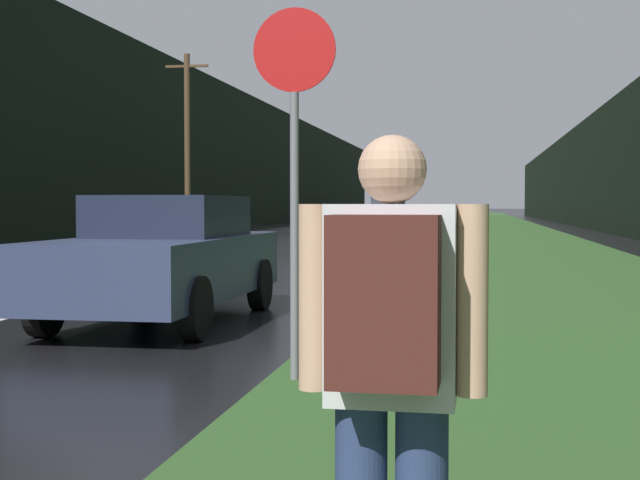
% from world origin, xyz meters
% --- Properties ---
extents(grass_verge, '(6.00, 240.00, 0.02)m').
position_xyz_m(grass_verge, '(7.11, 40.00, 0.01)').
color(grass_verge, '#2D5123').
rests_on(grass_verge, ground_plane).
extents(lane_stripe_c, '(0.12, 3.00, 0.01)m').
position_xyz_m(lane_stripe_c, '(0.00, 15.88, 0.00)').
color(lane_stripe_c, silver).
rests_on(lane_stripe_c, ground_plane).
extents(lane_stripe_d, '(0.12, 3.00, 0.01)m').
position_xyz_m(lane_stripe_d, '(0.00, 22.88, 0.00)').
color(lane_stripe_d, silver).
rests_on(lane_stripe_d, ground_plane).
extents(treeline_far_side, '(2.00, 140.00, 8.74)m').
position_xyz_m(treeline_far_side, '(-10.11, 50.00, 4.37)').
color(treeline_far_side, black).
rests_on(treeline_far_side, ground_plane).
extents(treeline_near_side, '(2.00, 140.00, 6.49)m').
position_xyz_m(treeline_near_side, '(13.11, 50.00, 3.24)').
color(treeline_near_side, black).
rests_on(treeline_near_side, ground_plane).
extents(utility_pole_far, '(1.80, 0.24, 7.58)m').
position_xyz_m(utility_pole_far, '(-5.92, 35.09, 3.92)').
color(utility_pole_far, '#4C3823').
rests_on(utility_pole_far, ground_plane).
extents(stop_sign, '(0.67, 0.07, 2.98)m').
position_xyz_m(stop_sign, '(4.34, 6.87, 1.81)').
color(stop_sign, slate).
rests_on(stop_sign, ground_plane).
extents(hitchhiker_with_backpack, '(0.57, 0.40, 1.63)m').
position_xyz_m(hitchhiker_with_backpack, '(5.52, 2.52, 0.94)').
color(hitchhiker_with_backpack, navy).
rests_on(hitchhiker_with_backpack, ground_plane).
extents(car_passing_near, '(1.89, 4.55, 1.53)m').
position_xyz_m(car_passing_near, '(2.05, 10.23, 0.77)').
color(car_passing_near, '#2D3856').
rests_on(car_passing_near, ground_plane).
extents(car_passing_far, '(1.98, 4.46, 1.40)m').
position_xyz_m(car_passing_far, '(2.05, 25.07, 0.70)').
color(car_passing_far, black).
rests_on(car_passing_far, ground_plane).
extents(car_oncoming, '(1.93, 4.77, 1.36)m').
position_xyz_m(car_oncoming, '(-2.05, 44.68, 0.68)').
color(car_oncoming, '#4C514C').
rests_on(car_oncoming, ground_plane).
extents(delivery_truck, '(2.55, 8.64, 3.31)m').
position_xyz_m(delivery_truck, '(-2.05, 81.20, 1.76)').
color(delivery_truck, black).
rests_on(delivery_truck, ground_plane).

